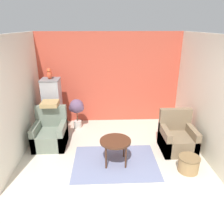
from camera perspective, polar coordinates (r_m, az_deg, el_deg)
ground_plane at (r=3.97m, az=1.05°, el=-20.69°), size 20.00×20.00×0.00m
wall_back_accent at (r=6.25m, az=-0.65°, el=8.71°), size 4.06×0.06×2.53m
wall_left at (r=5.04m, az=-23.39°, el=3.64°), size 0.06×3.13×2.53m
wall_right at (r=5.19m, az=22.68°, el=4.25°), size 0.06×3.13×2.53m
area_rug at (r=4.69m, az=0.85°, el=-12.99°), size 1.74×1.31×0.01m
coffee_table at (r=4.44m, az=0.89°, el=-8.02°), size 0.63×0.63×0.53m
armchair_left at (r=5.38m, az=-15.78°, el=-5.59°), size 0.73×0.76×0.90m
armchair_right at (r=5.21m, az=16.61°, el=-6.61°), size 0.73×0.76×0.90m
birdcage at (r=6.01m, az=-15.19°, el=1.43°), size 0.60×0.60×1.41m
parrot at (r=5.78m, az=-16.04°, el=9.57°), size 0.13×0.24×0.29m
potted_plant at (r=6.01m, az=-9.23°, el=0.87°), size 0.42×0.38×0.83m
wicker_basket at (r=4.62m, az=19.40°, el=-12.59°), size 0.41×0.41×0.32m
throw_pillow at (r=5.35m, az=-15.91°, el=2.11°), size 0.39×0.39×0.10m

